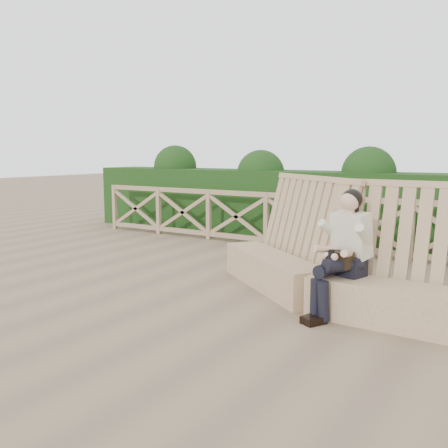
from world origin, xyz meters
The scene contains 5 objects.
ground centered at (0.00, 0.00, 0.00)m, with size 60.00×60.00×0.00m, color brown.
bench centered at (1.92, 0.40, 0.40)m, with size 4.15×2.03×1.61m.
woman centered at (2.13, 0.03, 0.80)m, with size 0.59×0.94×1.50m.
guardrail centered at (0.00, 3.50, 0.55)m, with size 10.10×0.09×1.10m.
hedge centered at (0.00, 4.70, 0.75)m, with size 12.00×1.20×1.50m, color black.
Camera 1 is at (4.03, -5.50, 1.91)m, focal length 40.00 mm.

